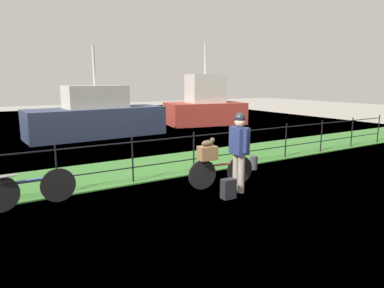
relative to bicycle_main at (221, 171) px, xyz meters
name	(u,v)px	position (x,y,z in m)	size (l,w,h in m)	color
ground_plane	(207,200)	(-0.75, -0.58, -0.34)	(60.00, 60.00, 0.00)	gray
grass_strip	(147,168)	(-0.75, 2.32, -0.33)	(27.00, 2.40, 0.03)	#38702D
harbor_water	(84,135)	(-0.75, 9.00, -0.34)	(30.00, 30.00, 0.00)	#426684
iron_fence	(165,153)	(-0.75, 1.24, 0.27)	(18.04, 0.04, 1.06)	black
bicycle_main	(221,171)	(0.00, 0.00, 0.00)	(1.60, 0.24, 0.65)	black
wooden_crate	(207,153)	(-0.34, 0.04, 0.45)	(0.39, 0.27, 0.30)	brown
terrier_dog	(208,143)	(-0.32, 0.03, 0.68)	(0.32, 0.17, 0.18)	#4C3D2D
cyclist_person	(239,145)	(0.12, -0.46, 0.66)	(0.30, 0.54, 1.68)	gray
backpack_on_paving	(228,189)	(-0.33, -0.71, -0.14)	(0.28, 0.18, 0.40)	black
mooring_bollard	(254,163)	(1.63, 0.74, -0.16)	(0.20, 0.20, 0.36)	#38383D
bicycle_parked	(29,189)	(-3.77, 0.84, 0.01)	(1.66, 0.17, 0.66)	black
moored_boat_mid	(205,106)	(5.84, 9.41, 0.62)	(4.42, 2.97, 4.25)	#9E3328
moored_boat_far	(97,117)	(-0.35, 8.32, 0.46)	(5.69, 2.28, 3.73)	#2D3856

